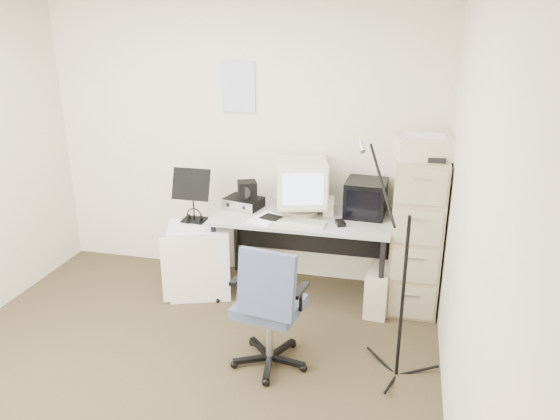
% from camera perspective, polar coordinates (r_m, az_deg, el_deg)
% --- Properties ---
extents(floor, '(3.60, 3.60, 0.01)m').
position_cam_1_polar(floor, '(3.95, -11.51, -17.20)').
color(floor, '#362D1C').
rests_on(floor, ground).
extents(wall_back, '(3.60, 0.02, 2.50)m').
position_cam_1_polar(wall_back, '(4.97, -3.95, 7.00)').
color(wall_back, beige).
rests_on(wall_back, ground).
extents(wall_right, '(0.02, 3.60, 2.50)m').
position_cam_1_polar(wall_right, '(3.06, 19.08, -2.43)').
color(wall_right, beige).
rests_on(wall_right, ground).
extents(wall_calendar, '(0.30, 0.02, 0.44)m').
position_cam_1_polar(wall_calendar, '(4.88, -4.36, 12.71)').
color(wall_calendar, white).
rests_on(wall_calendar, wall_back).
extents(filing_cabinet, '(0.40, 0.60, 1.30)m').
position_cam_1_polar(filing_cabinet, '(4.63, 14.05, -2.32)').
color(filing_cabinet, gray).
rests_on(filing_cabinet, floor).
extents(printer, '(0.48, 0.38, 0.17)m').
position_cam_1_polar(printer, '(4.35, 14.85, 6.33)').
color(printer, silver).
rests_on(printer, filing_cabinet).
extents(desk, '(1.50, 0.70, 0.73)m').
position_cam_1_polar(desk, '(4.79, 2.32, -4.69)').
color(desk, '#9A9C8C').
rests_on(desk, floor).
extents(crt_monitor, '(0.51, 0.53, 0.46)m').
position_cam_1_polar(crt_monitor, '(4.64, 2.26, 2.39)').
color(crt_monitor, silver).
rests_on(crt_monitor, desk).
extents(crt_tv, '(0.35, 0.37, 0.30)m').
position_cam_1_polar(crt_tv, '(4.67, 8.96, 1.26)').
color(crt_tv, black).
rests_on(crt_tv, desk).
extents(desk_speaker, '(0.10, 0.10, 0.16)m').
position_cam_1_polar(desk_speaker, '(4.64, 5.10, 0.39)').
color(desk_speaker, beige).
rests_on(desk_speaker, desk).
extents(keyboard, '(0.44, 0.18, 0.02)m').
position_cam_1_polar(keyboard, '(4.46, 2.09, -1.32)').
color(keyboard, silver).
rests_on(keyboard, desk).
extents(mouse, '(0.10, 0.13, 0.03)m').
position_cam_1_polar(mouse, '(4.46, 6.33, -1.35)').
color(mouse, black).
rests_on(mouse, desk).
extents(radio_receiver, '(0.36, 0.30, 0.09)m').
position_cam_1_polar(radio_receiver, '(4.84, -3.81, 0.79)').
color(radio_receiver, black).
rests_on(radio_receiver, desk).
extents(radio_speaker, '(0.20, 0.20, 0.16)m').
position_cam_1_polar(radio_speaker, '(4.77, -3.44, 2.10)').
color(radio_speaker, black).
rests_on(radio_speaker, radio_receiver).
extents(papers, '(0.29, 0.33, 0.02)m').
position_cam_1_polar(papers, '(4.55, -1.36, -0.91)').
color(papers, white).
rests_on(papers, desk).
extents(pc_tower, '(0.21, 0.41, 0.37)m').
position_cam_1_polar(pc_tower, '(4.66, 10.21, -8.18)').
color(pc_tower, silver).
rests_on(pc_tower, floor).
extents(office_chair, '(0.63, 0.63, 0.95)m').
position_cam_1_polar(office_chair, '(3.79, -1.12, -9.82)').
color(office_chair, '#47536E').
rests_on(office_chair, floor).
extents(side_cart, '(0.62, 0.56, 0.64)m').
position_cam_1_polar(side_cart, '(4.86, -8.36, -5.10)').
color(side_cart, silver).
rests_on(side_cart, floor).
extents(music_stand, '(0.33, 0.18, 0.49)m').
position_cam_1_polar(music_stand, '(4.76, -9.09, 1.63)').
color(music_stand, black).
rests_on(music_stand, side_cart).
extents(headphones, '(0.15, 0.15, 0.03)m').
position_cam_1_polar(headphones, '(4.76, -8.94, -0.88)').
color(headphones, black).
rests_on(headphones, side_cart).
extents(mic_stand, '(0.03, 0.03, 1.53)m').
position_cam_1_polar(mic_stand, '(3.63, 12.90, -6.57)').
color(mic_stand, black).
rests_on(mic_stand, floor).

